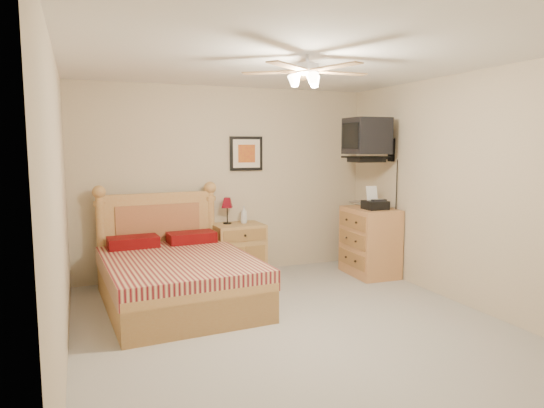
{
  "coord_description": "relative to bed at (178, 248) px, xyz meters",
  "views": [
    {
      "loc": [
        -1.85,
        -4.02,
        1.73
      ],
      "look_at": [
        0.12,
        0.9,
        1.09
      ],
      "focal_mm": 32.0,
      "sensor_mm": 36.0,
      "label": 1
    }
  ],
  "objects": [
    {
      "name": "fax_machine",
      "position": [
        2.6,
        0.16,
        0.42
      ],
      "size": [
        0.29,
        0.31,
        0.3
      ],
      "primitive_type": null,
      "rotation": [
        0.0,
        0.0,
        -0.04
      ],
      "color": "black",
      "rests_on": "dresser"
    },
    {
      "name": "wall_front",
      "position": [
        0.89,
        -3.37,
        0.62
      ],
      "size": [
        4.0,
        0.04,
        2.5
      ],
      "primitive_type": "cube",
      "color": "#BFAD8D",
      "rests_on": "ground"
    },
    {
      "name": "floor",
      "position": [
        0.89,
        -1.12,
        -0.63
      ],
      "size": [
        4.5,
        4.5,
        0.0
      ],
      "primitive_type": "plane",
      "color": "gray",
      "rests_on": "ground"
    },
    {
      "name": "ceiling",
      "position": [
        0.89,
        -1.12,
        1.87
      ],
      "size": [
        4.0,
        4.5,
        0.04
      ],
      "primitive_type": "cube",
      "color": "white",
      "rests_on": "ground"
    },
    {
      "name": "wall_tv",
      "position": [
        2.64,
        0.22,
        1.18
      ],
      "size": [
        0.56,
        0.46,
        0.58
      ],
      "primitive_type": null,
      "color": "black",
      "rests_on": "wall_right"
    },
    {
      "name": "wall_right",
      "position": [
        2.89,
        -1.12,
        0.62
      ],
      "size": [
        0.04,
        4.5,
        2.5
      ],
      "primitive_type": "cube",
      "color": "#BFAD8D",
      "rests_on": "ground"
    },
    {
      "name": "ceiling_fan",
      "position": [
        0.89,
        -1.32,
        1.73
      ],
      "size": [
        1.14,
        1.14,
        0.28
      ],
      "primitive_type": null,
      "color": "silver",
      "rests_on": "ceiling"
    },
    {
      "name": "wall_left",
      "position": [
        -1.11,
        -1.12,
        0.62
      ],
      "size": [
        0.04,
        4.5,
        2.5
      ],
      "primitive_type": "cube",
      "color": "#BFAD8D",
      "rests_on": "ground"
    },
    {
      "name": "nightstand",
      "position": [
        0.97,
        0.88,
        -0.28
      ],
      "size": [
        0.67,
        0.51,
        0.7
      ],
      "primitive_type": "cube",
      "rotation": [
        0.0,
        0.0,
        0.05
      ],
      "color": "#A67B45",
      "rests_on": "ground"
    },
    {
      "name": "lotion_bottle",
      "position": [
        1.06,
        0.93,
        0.18
      ],
      "size": [
        0.12,
        0.12,
        0.23
      ],
      "primitive_type": "imported",
      "rotation": [
        0.0,
        0.0,
        -0.4
      ],
      "color": "silver",
      "rests_on": "nightstand"
    },
    {
      "name": "wall_back",
      "position": [
        0.89,
        1.13,
        0.62
      ],
      "size": [
        4.0,
        0.04,
        2.5
      ],
      "primitive_type": "cube",
      "color": "#BFAD8D",
      "rests_on": "ground"
    },
    {
      "name": "magazine_lower",
      "position": [
        2.62,
        0.6,
        0.28
      ],
      "size": [
        0.28,
        0.33,
        0.03
      ],
      "primitive_type": "imported",
      "rotation": [
        0.0,
        0.0,
        0.25
      ],
      "color": "#B3A991",
      "rests_on": "dresser"
    },
    {
      "name": "dresser",
      "position": [
        2.62,
        0.29,
        -0.18
      ],
      "size": [
        0.56,
        0.79,
        0.9
      ],
      "primitive_type": "cube",
      "rotation": [
        0.0,
        0.0,
        -0.04
      ],
      "color": "#B97B4A",
      "rests_on": "ground"
    },
    {
      "name": "bed",
      "position": [
        0.0,
        0.0,
        0.0
      ],
      "size": [
        1.6,
        2.04,
        1.26
      ],
      "primitive_type": null,
      "rotation": [
        0.0,
        0.0,
        0.06
      ],
      "color": "#BD8141",
      "rests_on": "ground"
    },
    {
      "name": "framed_picture",
      "position": [
        1.16,
        1.11,
        0.99
      ],
      "size": [
        0.46,
        0.04,
        0.46
      ],
      "primitive_type": "cube",
      "color": "black",
      "rests_on": "wall_back"
    },
    {
      "name": "magazine_upper",
      "position": [
        2.62,
        0.61,
        0.31
      ],
      "size": [
        0.3,
        0.33,
        0.02
      ],
      "primitive_type": "imported",
      "rotation": [
        0.0,
        0.0,
        0.55
      ],
      "color": "gray",
      "rests_on": "magazine_lower"
    },
    {
      "name": "table_lamp",
      "position": [
        0.84,
        0.97,
        0.24
      ],
      "size": [
        0.24,
        0.24,
        0.35
      ],
      "primitive_type": null,
      "rotation": [
        0.0,
        0.0,
        0.36
      ],
      "color": "#62040F",
      "rests_on": "nightstand"
    }
  ]
}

